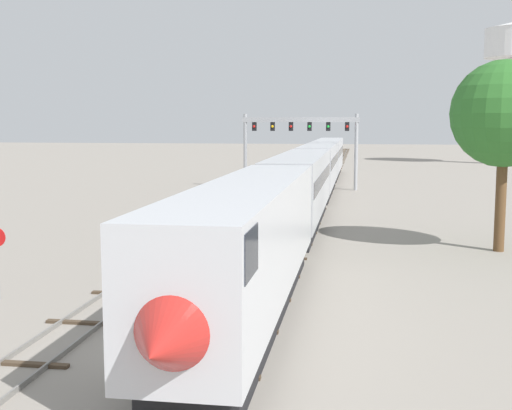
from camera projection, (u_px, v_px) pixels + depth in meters
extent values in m
plane|color=gray|center=(164.00, 349.00, 20.41)|extent=(400.00, 400.00, 0.00)
cube|color=slate|center=(320.00, 180.00, 79.05)|extent=(0.07, 200.00, 0.16)
cube|color=slate|center=(332.00, 181.00, 78.83)|extent=(0.07, 200.00, 0.16)
cube|color=#473828|center=(214.00, 375.00, 18.14)|extent=(2.60, 0.24, 0.10)
cube|color=#473828|center=(240.00, 330.00, 22.06)|extent=(2.60, 0.24, 0.10)
cube|color=#473828|center=(258.00, 299.00, 25.98)|extent=(2.60, 0.24, 0.10)
cube|color=#473828|center=(271.00, 276.00, 29.91)|extent=(2.60, 0.24, 0.10)
cube|color=#473828|center=(281.00, 258.00, 33.83)|extent=(2.60, 0.24, 0.10)
cube|color=#473828|center=(290.00, 244.00, 37.75)|extent=(2.60, 0.24, 0.10)
cube|color=#473828|center=(296.00, 233.00, 41.67)|extent=(2.60, 0.24, 0.10)
cube|color=#473828|center=(302.00, 223.00, 45.60)|extent=(2.60, 0.24, 0.10)
cube|color=#473828|center=(306.00, 215.00, 49.52)|extent=(2.60, 0.24, 0.10)
cube|color=#473828|center=(310.00, 208.00, 53.44)|extent=(2.60, 0.24, 0.10)
cube|color=#473828|center=(314.00, 203.00, 57.37)|extent=(2.60, 0.24, 0.10)
cube|color=#473828|center=(317.00, 197.00, 61.29)|extent=(2.60, 0.24, 0.10)
cube|color=#473828|center=(319.00, 193.00, 65.21)|extent=(2.60, 0.24, 0.10)
cube|color=#473828|center=(321.00, 189.00, 69.13)|extent=(2.60, 0.24, 0.10)
cube|color=#473828|center=(324.00, 185.00, 73.06)|extent=(2.60, 0.24, 0.10)
cube|color=#473828|center=(325.00, 182.00, 76.98)|extent=(2.60, 0.24, 0.10)
cube|color=#473828|center=(327.00, 179.00, 80.90)|extent=(2.60, 0.24, 0.10)
cube|color=#473828|center=(329.00, 177.00, 84.83)|extent=(2.60, 0.24, 0.10)
cube|color=#473828|center=(330.00, 174.00, 88.75)|extent=(2.60, 0.24, 0.10)
cube|color=#473828|center=(331.00, 172.00, 92.67)|extent=(2.60, 0.24, 0.10)
cube|color=#473828|center=(332.00, 170.00, 96.59)|extent=(2.60, 0.24, 0.10)
cube|color=#473828|center=(333.00, 168.00, 100.52)|extent=(2.60, 0.24, 0.10)
cube|color=#473828|center=(334.00, 167.00, 104.44)|extent=(2.60, 0.24, 0.10)
cube|color=#473828|center=(335.00, 165.00, 108.36)|extent=(2.60, 0.24, 0.10)
cube|color=#473828|center=(336.00, 164.00, 112.28)|extent=(2.60, 0.24, 0.10)
cube|color=#473828|center=(337.00, 162.00, 116.21)|extent=(2.60, 0.24, 0.10)
cube|color=#473828|center=(338.00, 161.00, 120.13)|extent=(2.60, 0.24, 0.10)
cube|color=#473828|center=(338.00, 160.00, 124.05)|extent=(2.60, 0.24, 0.10)
cube|color=#473828|center=(339.00, 159.00, 127.98)|extent=(2.60, 0.24, 0.10)
cube|color=#473828|center=(340.00, 157.00, 131.90)|extent=(2.60, 0.24, 0.10)
cube|color=#473828|center=(340.00, 156.00, 135.82)|extent=(2.60, 0.24, 0.10)
cube|color=#473828|center=(341.00, 156.00, 139.74)|extent=(2.60, 0.24, 0.10)
cube|color=#473828|center=(341.00, 155.00, 143.67)|extent=(2.60, 0.24, 0.10)
cube|color=#473828|center=(342.00, 154.00, 147.59)|extent=(2.60, 0.24, 0.10)
cube|color=#473828|center=(342.00, 153.00, 151.51)|extent=(2.60, 0.24, 0.10)
cube|color=#473828|center=(343.00, 152.00, 155.44)|extent=(2.60, 0.24, 0.10)
cube|color=#473828|center=(343.00, 152.00, 159.36)|extent=(2.60, 0.24, 0.10)
cube|color=#473828|center=(344.00, 151.00, 163.28)|extent=(2.60, 0.24, 0.10)
cube|color=#473828|center=(344.00, 150.00, 167.20)|extent=(2.60, 0.24, 0.10)
cube|color=#473828|center=(344.00, 150.00, 171.13)|extent=(2.60, 0.24, 0.10)
cube|color=#473828|center=(345.00, 149.00, 175.05)|extent=(2.60, 0.24, 0.10)
cube|color=slate|center=(246.00, 198.00, 60.27)|extent=(0.07, 160.00, 0.16)
cube|color=slate|center=(262.00, 199.00, 60.05)|extent=(0.07, 160.00, 0.16)
cube|color=#473828|center=(25.00, 364.00, 18.97)|extent=(2.60, 0.24, 0.10)
cube|color=#473828|center=(83.00, 323.00, 22.90)|extent=(2.60, 0.24, 0.10)
cube|color=#473828|center=(123.00, 293.00, 26.82)|extent=(2.60, 0.24, 0.10)
cube|color=#473828|center=(153.00, 272.00, 30.74)|extent=(2.60, 0.24, 0.10)
cube|color=#473828|center=(177.00, 255.00, 34.67)|extent=(2.60, 0.24, 0.10)
cube|color=#473828|center=(195.00, 241.00, 38.59)|extent=(2.60, 0.24, 0.10)
cube|color=#473828|center=(210.00, 230.00, 42.51)|extent=(2.60, 0.24, 0.10)
cube|color=#473828|center=(223.00, 221.00, 46.43)|extent=(2.60, 0.24, 0.10)
cube|color=#473828|center=(234.00, 214.00, 50.36)|extent=(2.60, 0.24, 0.10)
cube|color=#473828|center=(243.00, 207.00, 54.28)|extent=(2.60, 0.24, 0.10)
cube|color=#473828|center=(251.00, 201.00, 58.20)|extent=(2.60, 0.24, 0.10)
cube|color=#473828|center=(258.00, 196.00, 62.13)|extent=(2.60, 0.24, 0.10)
cube|color=#473828|center=(264.00, 192.00, 66.05)|extent=(2.60, 0.24, 0.10)
cube|color=#473828|center=(269.00, 188.00, 69.97)|extent=(2.60, 0.24, 0.10)
cube|color=#473828|center=(274.00, 185.00, 73.89)|extent=(2.60, 0.24, 0.10)
cube|color=#473828|center=(278.00, 182.00, 77.82)|extent=(2.60, 0.24, 0.10)
cube|color=#473828|center=(282.00, 179.00, 81.74)|extent=(2.60, 0.24, 0.10)
cube|color=#473828|center=(286.00, 176.00, 85.66)|extent=(2.60, 0.24, 0.10)
cube|color=#473828|center=(289.00, 174.00, 89.58)|extent=(2.60, 0.24, 0.10)
cube|color=#473828|center=(292.00, 172.00, 93.51)|extent=(2.60, 0.24, 0.10)
cube|color=#473828|center=(295.00, 170.00, 97.43)|extent=(2.60, 0.24, 0.10)
cube|color=#473828|center=(297.00, 168.00, 101.35)|extent=(2.60, 0.24, 0.10)
cube|color=#473828|center=(300.00, 166.00, 105.28)|extent=(2.60, 0.24, 0.10)
cube|color=#473828|center=(302.00, 165.00, 109.20)|extent=(2.60, 0.24, 0.10)
cube|color=#473828|center=(304.00, 163.00, 113.12)|extent=(2.60, 0.24, 0.10)
cube|color=#473828|center=(306.00, 162.00, 117.04)|extent=(2.60, 0.24, 0.10)
cube|color=#473828|center=(307.00, 161.00, 120.97)|extent=(2.60, 0.24, 0.10)
cube|color=#473828|center=(309.00, 159.00, 124.89)|extent=(2.60, 0.24, 0.10)
cube|color=#473828|center=(311.00, 158.00, 128.81)|extent=(2.60, 0.24, 0.10)
cube|color=#473828|center=(312.00, 157.00, 132.74)|extent=(2.60, 0.24, 0.10)
cube|color=#473828|center=(313.00, 156.00, 136.66)|extent=(2.60, 0.24, 0.10)
cube|color=silver|center=(249.00, 236.00, 23.58)|extent=(3.00, 19.80, 3.80)
cone|color=#B2231E|center=(169.00, 337.00, 13.72)|extent=(2.88, 2.60, 2.88)
cube|color=black|center=(185.00, 251.00, 14.90)|extent=(3.04, 1.80, 1.10)
cube|color=black|center=(249.00, 302.00, 23.87)|extent=(2.52, 17.82, 1.00)
cube|color=#B7BABF|center=(300.00, 183.00, 43.98)|extent=(3.00, 19.80, 3.80)
cube|color=black|center=(300.00, 177.00, 43.93)|extent=(3.04, 18.22, 0.90)
cube|color=black|center=(300.00, 219.00, 44.27)|extent=(2.52, 17.82, 1.00)
cube|color=#B7BABF|center=(319.00, 164.00, 64.38)|extent=(3.00, 19.80, 3.80)
cube|color=black|center=(319.00, 160.00, 64.33)|extent=(3.04, 18.22, 0.90)
cube|color=black|center=(319.00, 189.00, 64.67)|extent=(2.52, 17.82, 1.00)
cube|color=#B7BABF|center=(329.00, 154.00, 84.78)|extent=(3.00, 19.80, 3.80)
cube|color=black|center=(329.00, 151.00, 84.73)|extent=(3.04, 18.22, 0.90)
cube|color=black|center=(329.00, 173.00, 85.07)|extent=(2.52, 17.82, 1.00)
cylinder|color=#999BA0|center=(245.00, 151.00, 69.65)|extent=(0.36, 0.36, 7.80)
cylinder|color=#999BA0|center=(356.00, 152.00, 67.90)|extent=(0.36, 0.36, 7.80)
cube|color=#999BA0|center=(300.00, 120.00, 68.37)|extent=(12.10, 0.36, 0.50)
cube|color=black|center=(254.00, 127.00, 69.23)|extent=(0.44, 0.32, 0.90)
sphere|color=red|center=(254.00, 127.00, 69.05)|extent=(0.28, 0.28, 0.28)
cube|color=black|center=(273.00, 127.00, 68.94)|extent=(0.44, 0.32, 0.90)
sphere|color=yellow|center=(272.00, 127.00, 68.76)|extent=(0.28, 0.28, 0.28)
cube|color=black|center=(291.00, 127.00, 68.65)|extent=(0.44, 0.32, 0.90)
sphere|color=red|center=(291.00, 127.00, 68.46)|extent=(0.28, 0.28, 0.28)
cube|color=black|center=(310.00, 127.00, 68.36)|extent=(0.44, 0.32, 0.90)
sphere|color=green|center=(309.00, 127.00, 68.17)|extent=(0.28, 0.28, 0.28)
cube|color=black|center=(328.00, 127.00, 68.07)|extent=(0.44, 0.32, 0.90)
sphere|color=green|center=(328.00, 127.00, 67.88)|extent=(0.28, 0.28, 0.28)
cube|color=black|center=(347.00, 127.00, 67.78)|extent=(0.44, 0.32, 0.90)
sphere|color=red|center=(347.00, 127.00, 67.59)|extent=(0.28, 0.28, 0.28)
cylinder|color=brown|center=(501.00, 202.00, 35.61)|extent=(0.56, 0.56, 5.39)
sphere|color=#2D6B28|center=(505.00, 114.00, 35.03)|extent=(5.67, 5.67, 5.67)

